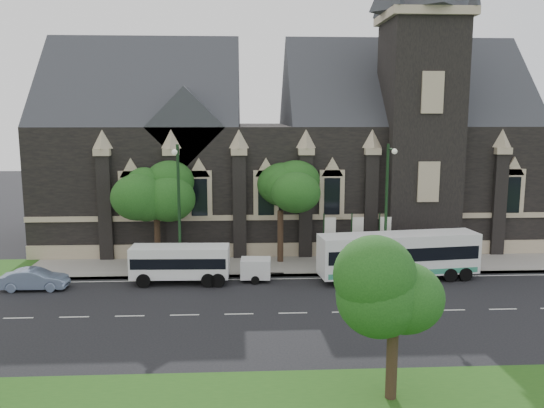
{
  "coord_description": "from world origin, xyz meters",
  "views": [
    {
      "loc": [
        0.31,
        -29.48,
        11.01
      ],
      "look_at": [
        2.15,
        6.0,
        5.2
      ],
      "focal_mm": 36.7,
      "sensor_mm": 36.0,
      "label": 1
    }
  ],
  "objects": [
    {
      "name": "banner_flag_left",
      "position": [
        6.29,
        9.0,
        2.38
      ],
      "size": [
        0.9,
        0.1,
        4.0
      ],
      "color": "black",
      "rests_on": "ground"
    },
    {
      "name": "ground",
      "position": [
        0.0,
        0.0,
        0.0
      ],
      "size": [
        160.0,
        160.0,
        0.0
      ],
      "primitive_type": "plane",
      "color": "black",
      "rests_on": "ground"
    },
    {
      "name": "sidewalk",
      "position": [
        0.0,
        9.5,
        0.07
      ],
      "size": [
        80.0,
        5.0,
        0.15
      ],
      "primitive_type": "cube",
      "color": "gray",
      "rests_on": "ground"
    },
    {
      "name": "banner_flag_right",
      "position": [
        10.29,
        9.0,
        2.38
      ],
      "size": [
        0.9,
        0.1,
        4.0
      ],
      "color": "black",
      "rests_on": "ground"
    },
    {
      "name": "box_trailer",
      "position": [
        1.07,
        6.15,
        0.86
      ],
      "size": [
        2.87,
        1.69,
        1.51
      ],
      "rotation": [
        0.0,
        0.0,
        -0.06
      ],
      "color": "silver",
      "rests_on": "ground"
    },
    {
      "name": "museum",
      "position": [
        5.12,
        18.78,
        8.17
      ],
      "size": [
        40.0,
        17.7,
        29.9
      ],
      "color": "black",
      "rests_on": "ground"
    },
    {
      "name": "shuttle_bus",
      "position": [
        -3.84,
        6.0,
        1.43
      ],
      "size": [
        6.42,
        2.48,
        2.45
      ],
      "rotation": [
        0.0,
        0.0,
        -0.04
      ],
      "color": "white",
      "rests_on": "ground"
    },
    {
      "name": "banner_flag_center",
      "position": [
        8.29,
        9.0,
        2.38
      ],
      "size": [
        0.9,
        0.1,
        4.0
      ],
      "color": "black",
      "rests_on": "ground"
    },
    {
      "name": "tree_park_east",
      "position": [
        6.18,
        -9.32,
        4.62
      ],
      "size": [
        3.4,
        3.4,
        6.28
      ],
      "color": "black",
      "rests_on": "ground"
    },
    {
      "name": "street_lamp_near",
      "position": [
        10.0,
        7.09,
        5.11
      ],
      "size": [
        0.36,
        1.88,
        9.0
      ],
      "color": "black",
      "rests_on": "ground"
    },
    {
      "name": "sedan",
      "position": [
        -12.9,
        5.03,
        0.67
      ],
      "size": [
        4.08,
        1.44,
        1.34
      ],
      "primitive_type": "imported",
      "rotation": [
        0.0,
        0.0,
        1.58
      ],
      "color": "#7B8FB2",
      "rests_on": "ground"
    },
    {
      "name": "tree_walk_right",
      "position": [
        3.21,
        10.71,
        5.82
      ],
      "size": [
        4.08,
        4.08,
        7.8
      ],
      "color": "black",
      "rests_on": "ground"
    },
    {
      "name": "street_lamp_mid",
      "position": [
        -4.0,
        7.09,
        5.11
      ],
      "size": [
        0.36,
        1.88,
        9.0
      ],
      "color": "black",
      "rests_on": "ground"
    },
    {
      "name": "tour_coach",
      "position": [
        10.61,
        5.99,
        1.71
      ],
      "size": [
        10.9,
        3.6,
        3.12
      ],
      "rotation": [
        0.0,
        0.0,
        0.12
      ],
      "color": "white",
      "rests_on": "ground"
    },
    {
      "name": "tree_walk_left",
      "position": [
        -5.8,
        10.7,
        5.73
      ],
      "size": [
        3.91,
        3.91,
        7.64
      ],
      "color": "black",
      "rests_on": "ground"
    }
  ]
}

